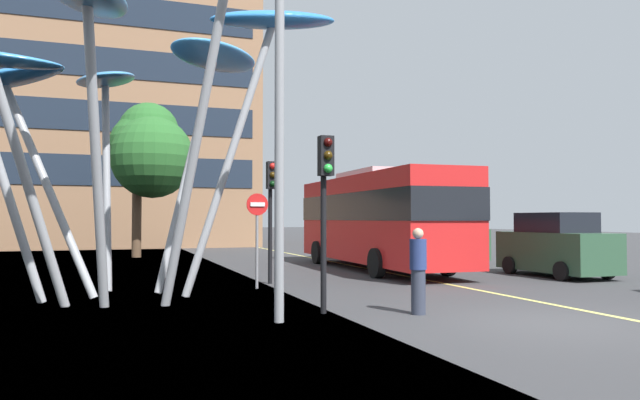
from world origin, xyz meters
The scene contains 13 objects.
ground centered at (-0.71, 0.00, -0.05)m, with size 120.00×240.00×0.10m.
red_bus centered at (1.75, 11.55, 2.03)m, with size 3.07×11.04×3.71m.
leaf_sculpture centered at (-7.62, 6.10, 5.97)m, with size 10.73×9.86×8.02m.
traffic_light_kerb_near centered at (-3.65, 2.34, 2.59)m, with size 0.28×0.42×3.57m.
traffic_light_kerb_far centered at (-3.27, 8.05, 2.60)m, with size 0.28×0.42×3.58m.
car_parked_mid centered at (6.22, 7.14, 1.00)m, with size 1.97×4.07×2.11m.
car_parked_far centered at (6.19, 14.06, 1.01)m, with size 1.97×4.36×2.14m.
car_side_street centered at (6.08, 20.18, 1.05)m, with size 2.10×4.18×2.22m.
street_lamp centered at (-4.47, 1.75, 5.08)m, with size 1.46×0.44×8.07m.
tree_pavement_near centered at (-5.94, 21.67, 5.36)m, with size 4.04×4.96×7.78m.
pedestrian centered at (-1.90, 1.71, 0.86)m, with size 0.34×0.34×1.72m.
no_entry_sign centered at (-3.92, 7.04, 1.73)m, with size 0.60×0.12×2.60m.
backdrop_building centered at (-10.12, 36.63, 13.49)m, with size 24.14×13.07×26.96m.
Camera 1 is at (-7.72, -8.88, 1.91)m, focal length 33.45 mm.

